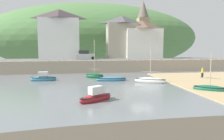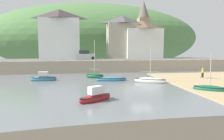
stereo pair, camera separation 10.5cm
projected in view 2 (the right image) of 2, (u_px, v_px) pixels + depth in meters
ground at (197, 111)px, 15.29m from camera, size 48.00×41.00×0.61m
quay_seawall at (117, 65)px, 41.54m from camera, size 48.00×9.40×2.40m
hillside_backdrop at (94, 38)px, 77.44m from camera, size 80.00×44.00×24.52m
waterfront_building_left at (60, 34)px, 46.59m from camera, size 9.19×4.59×11.19m
waterfront_building_centre at (122, 37)px, 48.81m from camera, size 7.55×4.66×10.11m
waterfront_building_right at (142, 39)px, 49.60m from camera, size 8.96×6.18×9.08m
church_with_spire at (143, 28)px, 53.42m from camera, size 3.00×3.00×14.70m
sailboat_blue_trim at (95, 76)px, 33.40m from camera, size 3.41×2.77×6.43m
motorboat_with_cabin at (111, 79)px, 30.38m from camera, size 4.67×1.63×0.75m
sailboat_nearest_shore at (43, 78)px, 30.44m from camera, size 3.87×1.20×1.54m
sailboat_far_left at (210, 89)px, 23.23m from camera, size 3.72×3.10×4.58m
fishing_boat_green at (150, 80)px, 28.66m from camera, size 4.49×2.80×5.73m
sailboat_white_hull at (95, 97)px, 18.89m from camera, size 3.59×2.83×1.58m
parked_car_near_slipway at (85, 56)px, 43.53m from camera, size 4.18×1.91×1.95m
person_on_slipway at (203, 72)px, 32.54m from camera, size 0.34×0.34×1.62m
mooring_buoy at (145, 78)px, 31.74m from camera, size 0.46×0.46×0.46m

